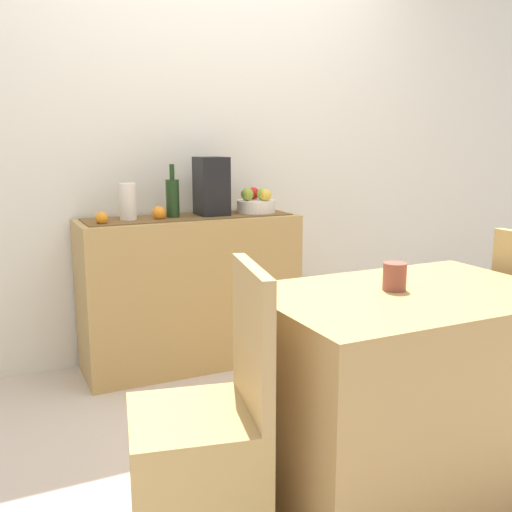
# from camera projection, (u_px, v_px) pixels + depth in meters

# --- Properties ---
(ground_plane) EXTENTS (6.40, 6.40, 0.02)m
(ground_plane) POSITION_uv_depth(u_px,v_px,m) (299.00, 426.00, 2.65)
(ground_plane) COLOR beige
(ground_plane) RESTS_ON ground
(room_wall_rear) EXTENTS (6.40, 0.06, 2.70)m
(room_wall_rear) POSITION_uv_depth(u_px,v_px,m) (203.00, 125.00, 3.43)
(room_wall_rear) COLOR silver
(room_wall_rear) RESTS_ON ground
(sideboard_console) EXTENTS (1.21, 0.42, 0.85)m
(sideboard_console) POSITION_uv_depth(u_px,v_px,m) (191.00, 292.00, 3.30)
(sideboard_console) COLOR tan
(sideboard_console) RESTS_ON ground
(table_runner) EXTENTS (1.13, 0.32, 0.01)m
(table_runner) POSITION_uv_depth(u_px,v_px,m) (189.00, 217.00, 3.22)
(table_runner) COLOR brown
(table_runner) RESTS_ON sideboard_console
(fruit_bowl) EXTENTS (0.22, 0.22, 0.07)m
(fruit_bowl) POSITION_uv_depth(u_px,v_px,m) (256.00, 206.00, 3.39)
(fruit_bowl) COLOR white
(fruit_bowl) RESTS_ON table_runner
(apple_upper) EXTENTS (0.07, 0.07, 0.07)m
(apple_upper) POSITION_uv_depth(u_px,v_px,m) (263.00, 194.00, 3.39)
(apple_upper) COLOR #94B03E
(apple_upper) RESTS_ON fruit_bowl
(apple_right) EXTENTS (0.07, 0.07, 0.07)m
(apple_right) POSITION_uv_depth(u_px,v_px,m) (254.00, 193.00, 3.43)
(apple_right) COLOR red
(apple_right) RESTS_ON fruit_bowl
(apple_front) EXTENTS (0.07, 0.07, 0.07)m
(apple_front) POSITION_uv_depth(u_px,v_px,m) (247.00, 194.00, 3.35)
(apple_front) COLOR #88A234
(apple_front) RESTS_ON fruit_bowl
(apple_center) EXTENTS (0.07, 0.07, 0.07)m
(apple_center) POSITION_uv_depth(u_px,v_px,m) (266.00, 195.00, 3.33)
(apple_center) COLOR gold
(apple_center) RESTS_ON fruit_bowl
(wine_bottle) EXTENTS (0.07, 0.07, 0.29)m
(wine_bottle) POSITION_uv_depth(u_px,v_px,m) (173.00, 198.00, 3.16)
(wine_bottle) COLOR #1D3618
(wine_bottle) RESTS_ON sideboard_console
(coffee_maker) EXTENTS (0.16, 0.18, 0.33)m
(coffee_maker) POSITION_uv_depth(u_px,v_px,m) (211.00, 187.00, 3.25)
(coffee_maker) COLOR black
(coffee_maker) RESTS_ON sideboard_console
(ceramic_vase) EXTENTS (0.09, 0.09, 0.20)m
(ceramic_vase) POSITION_uv_depth(u_px,v_px,m) (128.00, 202.00, 3.06)
(ceramic_vase) COLOR silver
(ceramic_vase) RESTS_ON sideboard_console
(orange_loose_mid) EXTENTS (0.07, 0.07, 0.07)m
(orange_loose_mid) POSITION_uv_depth(u_px,v_px,m) (159.00, 213.00, 3.11)
(orange_loose_mid) COLOR orange
(orange_loose_mid) RESTS_ON sideboard_console
(orange_loose_near_bowl) EXTENTS (0.07, 0.07, 0.07)m
(orange_loose_near_bowl) POSITION_uv_depth(u_px,v_px,m) (102.00, 218.00, 2.93)
(orange_loose_near_bowl) COLOR orange
(orange_loose_near_bowl) RESTS_ON sideboard_console
(dining_table) EXTENTS (1.06, 0.71, 0.74)m
(dining_table) POSITION_uv_depth(u_px,v_px,m) (405.00, 390.00, 2.14)
(dining_table) COLOR tan
(dining_table) RESTS_ON ground
(coffee_cup) EXTENTS (0.08, 0.08, 0.10)m
(coffee_cup) POSITION_uv_depth(u_px,v_px,m) (395.00, 276.00, 2.08)
(coffee_cup) COLOR brown
(coffee_cup) RESTS_ON dining_table
(chair_near_window) EXTENTS (0.47, 0.47, 0.90)m
(chair_near_window) POSITION_uv_depth(u_px,v_px,m) (201.00, 467.00, 1.82)
(chair_near_window) COLOR tan
(chair_near_window) RESTS_ON ground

